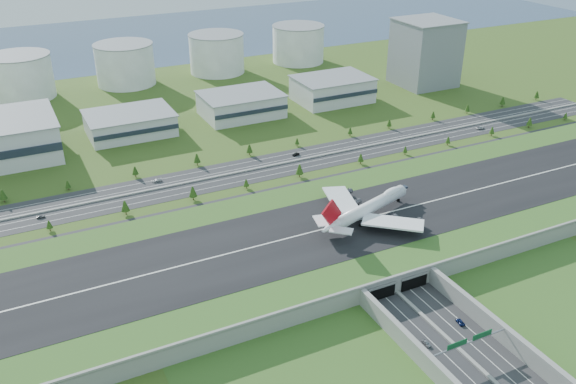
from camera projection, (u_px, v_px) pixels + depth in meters
name	position (u px, v px, depth m)	size (l,w,h in m)	color
ground	(339.00, 239.00, 306.09)	(1200.00, 1200.00, 0.00)	#304B17
airfield_deck	(339.00, 232.00, 304.14)	(520.00, 100.00, 9.20)	gray
underpass_road	(476.00, 358.00, 225.10)	(38.80, 120.40, 8.00)	#28282B
sign_gantry_near	(469.00, 343.00, 226.99)	(38.70, 0.70, 9.80)	gray
north_expressway	(262.00, 168.00, 381.95)	(560.00, 36.00, 0.12)	#28282B
tree_row	(268.00, 159.00, 382.52)	(501.56, 48.62, 8.38)	#3D2819
hangar_mid_a	(130.00, 123.00, 430.89)	(58.00, 42.00, 15.00)	silver
hangar_mid_b	(241.00, 105.00, 463.82)	(58.00, 42.00, 17.00)	silver
hangar_mid_c	(332.00, 89.00, 494.79)	(58.00, 42.00, 19.00)	silver
office_tower	(425.00, 53.00, 527.91)	(46.00, 46.00, 55.00)	gray
fuel_tank_a	(21.00, 77.00, 498.62)	(50.00, 50.00, 35.00)	silver
fuel_tank_b	(125.00, 65.00, 532.01)	(50.00, 50.00, 35.00)	silver
fuel_tank_c	(217.00, 54.00, 565.41)	(50.00, 50.00, 35.00)	silver
fuel_tank_d	(298.00, 44.00, 598.80)	(50.00, 50.00, 35.00)	silver
bay_water	(124.00, 40.00, 689.53)	(1200.00, 260.00, 0.06)	#374C69
boeing_747	(368.00, 208.00, 306.01)	(66.23, 61.61, 21.20)	white
car_0	(426.00, 343.00, 235.87)	(1.84, 4.58, 1.56)	#A3A4A8
car_2	(460.00, 322.00, 247.39)	(2.19, 4.76, 1.32)	#0E1A47
car_4	(41.00, 217.00, 324.78)	(1.80, 4.46, 1.52)	#56565A
car_5	(296.00, 154.00, 398.67)	(1.74, 5.00, 1.65)	black
car_6	(480.00, 128.00, 441.34)	(2.81, 6.09, 1.69)	#B4B4B9
car_7	(157.00, 180.00, 363.94)	(2.33, 5.74, 1.67)	silver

